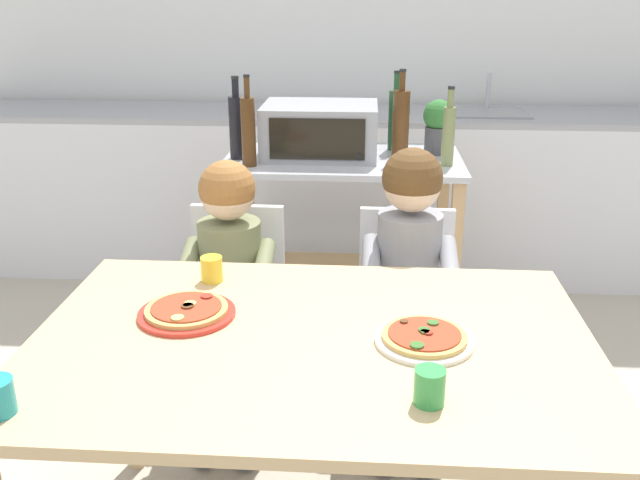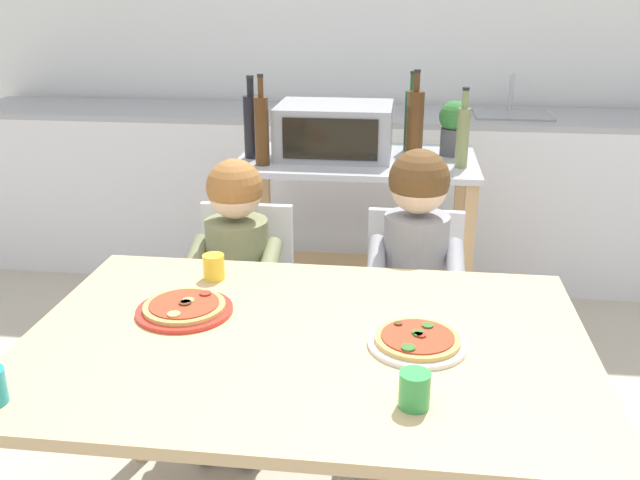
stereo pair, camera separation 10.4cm
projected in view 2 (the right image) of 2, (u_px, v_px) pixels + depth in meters
ground_plane at (342, 376)px, 2.99m from camera, size 10.52×10.52×0.00m
back_wall_tiled at (371, 26)px, 4.05m from camera, size 5.00×0.12×2.70m
kitchen_counter at (363, 193)px, 3.98m from camera, size 4.50×0.60×1.12m
kitchen_island_cart at (356, 221)px, 3.12m from camera, size 1.02×0.62×0.87m
toaster_oven at (335, 130)px, 3.01m from camera, size 0.49×0.38×0.22m
bottle_clear_vinegar at (463, 135)px, 2.81m from camera, size 0.05×0.05×0.32m
bottle_slim_sauce at (412, 119)px, 3.09m from camera, size 0.06×0.06×0.35m
bottle_brown_beer at (262, 129)px, 2.84m from camera, size 0.06×0.06×0.37m
bottle_dark_olive_oil at (415, 126)px, 2.88m from camera, size 0.07×0.07×0.38m
bottle_tall_green_wine at (251, 125)px, 2.97m from camera, size 0.07×0.07×0.35m
potted_herb_plant at (454, 126)px, 3.01m from camera, size 0.14×0.14×0.24m
dining_table at (305, 368)px, 1.79m from camera, size 1.42×0.96×0.75m
dining_chair_left at (244, 299)px, 2.59m from camera, size 0.36×0.36×0.81m
dining_chair_right at (412, 308)px, 2.52m from camera, size 0.36×0.36×0.81m
child_in_olive_shirt at (234, 267)px, 2.42m from camera, size 0.32×0.42×1.01m
child_in_grey_shirt at (415, 266)px, 2.34m from camera, size 0.32×0.42×1.06m
pizza_plate_red_rimmed at (185, 308)px, 1.88m from camera, size 0.26×0.26×0.03m
pizza_plate_white at (417, 341)px, 1.71m from camera, size 0.24×0.24×0.03m
drinking_cup_yellow at (214, 267)px, 2.09m from camera, size 0.07×0.07×0.08m
drinking_cup_green at (414, 390)px, 1.45m from camera, size 0.07×0.07×0.08m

